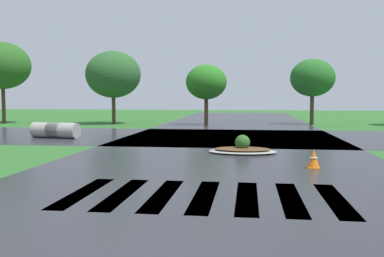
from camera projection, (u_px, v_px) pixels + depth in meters
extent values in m
cube|color=#2B2B30|center=(220.00, 160.00, 14.44)|extent=(10.87, 80.00, 0.01)
cube|color=#2B2B30|center=(230.00, 137.00, 22.46)|extent=(90.00, 9.78, 0.01)
cube|color=white|center=(83.00, 192.00, 9.61)|extent=(0.45, 3.12, 0.01)
cube|color=white|center=(123.00, 193.00, 9.50)|extent=(0.45, 3.12, 0.01)
cube|color=white|center=(163.00, 195.00, 9.38)|extent=(0.45, 3.12, 0.01)
cube|color=white|center=(204.00, 196.00, 9.27)|extent=(0.45, 3.12, 0.01)
cube|color=white|center=(247.00, 197.00, 9.15)|extent=(0.45, 3.12, 0.01)
cube|color=white|center=(291.00, 198.00, 9.03)|extent=(0.45, 3.12, 0.01)
cube|color=white|center=(335.00, 200.00, 8.92)|extent=(0.45, 3.12, 0.01)
ellipsoid|color=#9E9B93|center=(242.00, 151.00, 16.25)|extent=(2.53, 1.64, 0.12)
ellipsoid|color=brown|center=(242.00, 149.00, 16.24)|extent=(2.08, 1.34, 0.10)
sphere|color=#2D6023|center=(243.00, 142.00, 16.22)|extent=(0.56, 0.56, 0.56)
cylinder|color=#9E9B93|center=(48.00, 130.00, 22.11)|extent=(1.72, 1.06, 0.78)
cylinder|color=#9E9B93|center=(63.00, 130.00, 21.83)|extent=(1.72, 1.06, 0.78)
cone|color=orange|center=(314.00, 159.00, 12.79)|extent=(0.37, 0.37, 0.58)
torus|color=white|center=(314.00, 158.00, 12.79)|extent=(0.23, 0.23, 0.04)
cube|color=orange|center=(313.00, 168.00, 12.81)|extent=(0.36, 0.36, 0.03)
cylinder|color=#4C3823|center=(4.00, 104.00, 33.30)|extent=(0.28, 0.28, 2.96)
ellipsoid|color=#2B6020|center=(2.00, 65.00, 33.07)|extent=(4.20, 4.20, 3.57)
cylinder|color=#4C3823|center=(114.00, 109.00, 32.70)|extent=(0.28, 0.28, 2.28)
ellipsoid|color=#2C5D2B|center=(113.00, 74.00, 32.51)|extent=(4.11, 4.11, 3.49)
cylinder|color=#4C3823|center=(206.00, 111.00, 31.33)|extent=(0.28, 0.28, 2.09)
ellipsoid|color=#2B7821|center=(206.00, 82.00, 31.18)|extent=(2.94, 2.94, 2.50)
cylinder|color=#4C3823|center=(312.00, 109.00, 31.96)|extent=(0.28, 0.28, 2.31)
ellipsoid|color=#266A24|center=(313.00, 78.00, 31.79)|extent=(3.24, 3.24, 2.75)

